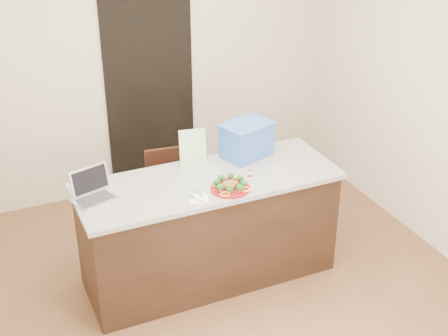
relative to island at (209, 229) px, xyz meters
name	(u,v)px	position (x,y,z in m)	size (l,w,h in m)	color
ground	(222,292)	(0.00, -0.25, -0.46)	(4.00, 4.00, 0.00)	brown
room_shell	(221,106)	(0.00, -0.25, 1.16)	(4.00, 4.00, 4.00)	white
doorway	(150,95)	(0.10, 1.73, 0.54)	(0.90, 0.02, 2.00)	black
island	(209,229)	(0.00, 0.00, 0.00)	(2.06, 0.76, 0.92)	black
plate	(230,188)	(0.09, -0.22, 0.47)	(0.30, 0.30, 0.02)	maroon
meatballs	(230,185)	(0.08, -0.22, 0.50)	(0.12, 0.12, 0.04)	olive
broccoli	(230,182)	(0.09, -0.22, 0.52)	(0.25, 0.25, 0.04)	#124314
pepper_rings	(230,187)	(0.09, -0.22, 0.48)	(0.24, 0.24, 0.01)	yellow
napkin	(199,199)	(-0.18, -0.26, 0.46)	(0.14, 0.14, 0.01)	white
fork	(196,198)	(-0.20, -0.25, 0.47)	(0.08, 0.15, 0.00)	#B4B4B9
knife	(204,198)	(-0.15, -0.28, 0.47)	(0.02, 0.21, 0.01)	white
yogurt_bottle	(250,175)	(0.30, -0.11, 0.49)	(0.03, 0.03, 0.07)	white
laptop	(92,190)	(-0.88, 0.09, 0.52)	(0.35, 0.32, 0.21)	silver
leaflet	(193,148)	(-0.02, 0.27, 0.61)	(0.22, 0.00, 0.31)	white
blue_box	(246,140)	(0.45, 0.25, 0.61)	(0.47, 0.40, 0.29)	#305EB0
chair	(170,188)	(-0.07, 0.74, 0.01)	(0.41, 0.41, 0.83)	#381A10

